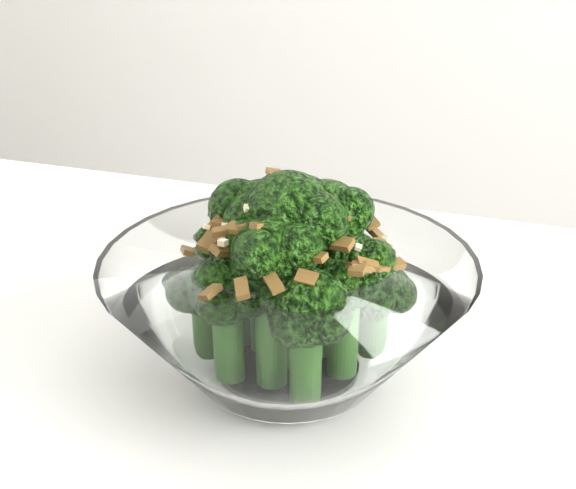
% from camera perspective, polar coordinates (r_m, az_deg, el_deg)
% --- Properties ---
extents(broccoli_dish, '(0.24, 0.24, 0.15)m').
position_cam_1_polar(broccoli_dish, '(0.52, -0.02, -4.20)').
color(broccoli_dish, white).
rests_on(broccoli_dish, table).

